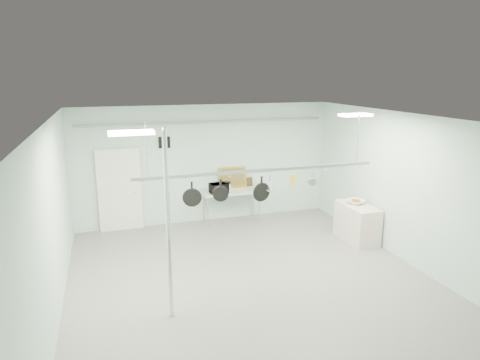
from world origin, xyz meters
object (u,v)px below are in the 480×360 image
object	(u,v)px
coffee_canister	(227,187)
pot_rack	(260,169)
side_cabinet	(357,223)
chrome_pole	(168,226)
skillet_mid	(221,190)
skillet_left	(192,194)
skillet_right	(262,189)
fruit_bowl	(356,202)
prep_table	(231,193)
microwave	(219,188)

from	to	relation	value
coffee_canister	pot_rack	bearing A→B (deg)	-94.82
side_cabinet	chrome_pole	bearing A→B (deg)	-157.59
skillet_mid	skillet_left	bearing A→B (deg)	-172.45
coffee_canister	skillet_left	xyz separation A→B (m)	(-1.60, -3.23, 0.83)
skillet_right	skillet_mid	bearing A→B (deg)	168.80
fruit_bowl	skillet_mid	bearing A→B (deg)	-161.92
prep_table	side_cabinet	xyz separation A→B (m)	(2.55, -2.20, -0.38)
pot_rack	fruit_bowl	size ratio (longest dim) A/B	11.80
prep_table	side_cabinet	bearing A→B (deg)	-40.79
skillet_mid	prep_table	bearing A→B (deg)	77.89
prep_table	fruit_bowl	distance (m)	3.30
side_cabinet	microwave	xyz separation A→B (m)	(-2.93, 2.07, 0.59)
chrome_pole	pot_rack	distance (m)	2.19
chrome_pole	fruit_bowl	xyz separation A→B (m)	(4.86, 2.12, -0.65)
pot_rack	skillet_mid	bearing A→B (deg)	180.00
prep_table	pot_rack	bearing A→B (deg)	-96.91
fruit_bowl	pot_rack	bearing A→B (deg)	-157.59
chrome_pole	coffee_canister	xyz separation A→B (m)	(2.17, 4.13, -0.58)
fruit_bowl	skillet_left	distance (m)	4.54
chrome_pole	microwave	size ratio (longest dim) A/B	6.69
chrome_pole	skillet_mid	bearing A→B (deg)	38.75
chrome_pole	prep_table	xyz separation A→B (m)	(2.30, 4.20, -0.77)
fruit_bowl	skillet_left	xyz separation A→B (m)	(-4.28, -1.22, 0.90)
fruit_bowl	skillet_right	size ratio (longest dim) A/B	0.81
fruit_bowl	skillet_left	world-z (taller)	skillet_left
side_cabinet	skillet_right	distance (m)	3.41
chrome_pole	pot_rack	size ratio (longest dim) A/B	0.67
fruit_bowl	skillet_mid	xyz separation A→B (m)	(-3.73, -1.22, 0.93)
microwave	fruit_bowl	world-z (taller)	microwave
coffee_canister	fruit_bowl	world-z (taller)	coffee_canister
chrome_pole	microwave	world-z (taller)	chrome_pole
microwave	fruit_bowl	size ratio (longest dim) A/B	1.18
pot_rack	coffee_canister	distance (m)	3.46
coffee_canister	fruit_bowl	bearing A→B (deg)	-36.88
microwave	skillet_left	distance (m)	3.54
skillet_left	skillet_right	size ratio (longest dim) A/B	0.94
pot_rack	fruit_bowl	distance (m)	3.44
microwave	skillet_right	bearing A→B (deg)	83.91
coffee_canister	skillet_mid	distance (m)	3.51
chrome_pole	microwave	xyz separation A→B (m)	(1.92, 4.07, -0.56)
skillet_mid	skillet_right	size ratio (longest dim) A/B	0.83
coffee_canister	fruit_bowl	distance (m)	3.36
side_cabinet	fruit_bowl	size ratio (longest dim) A/B	2.95
side_cabinet	pot_rack	distance (m)	3.62
prep_table	side_cabinet	distance (m)	3.39
side_cabinet	microwave	world-z (taller)	microwave
side_cabinet	coffee_canister	bearing A→B (deg)	141.47
side_cabinet	microwave	bearing A→B (deg)	144.71
side_cabinet	microwave	size ratio (longest dim) A/B	2.51
coffee_canister	fruit_bowl	size ratio (longest dim) A/B	0.56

